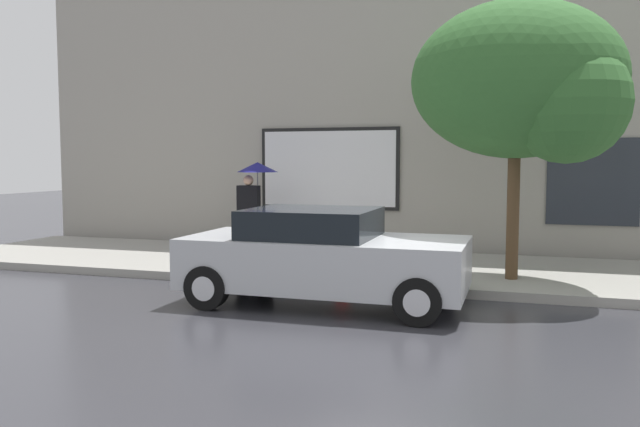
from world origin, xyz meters
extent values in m
plane|color=#333338|center=(0.00, 0.00, 0.00)|extent=(60.00, 60.00, 0.00)
cube|color=gray|center=(0.00, 3.00, 0.07)|extent=(20.00, 4.00, 0.15)
cube|color=#9E998E|center=(0.00, 5.50, 3.50)|extent=(20.00, 0.40, 7.00)
cube|color=black|center=(-2.50, 5.27, 1.95)|extent=(3.32, 0.06, 1.89)
cube|color=silver|center=(-2.50, 5.24, 1.95)|extent=(3.16, 0.03, 1.73)
cube|color=#262B33|center=(3.17, 5.28, 1.70)|extent=(1.80, 0.04, 1.80)
cube|color=#B7BABF|center=(-0.99, 0.05, 0.63)|extent=(4.13, 1.87, 0.74)
cube|color=black|center=(-1.20, 0.05, 1.21)|extent=(1.86, 1.64, 0.42)
cylinder|color=black|center=(0.52, 0.91, 0.32)|extent=(0.64, 0.22, 0.64)
cylinder|color=silver|center=(0.52, 0.91, 0.32)|extent=(0.35, 0.24, 0.35)
cylinder|color=black|center=(0.52, -0.81, 0.32)|extent=(0.64, 0.22, 0.64)
cylinder|color=silver|center=(0.52, -0.81, 0.32)|extent=(0.35, 0.24, 0.35)
cylinder|color=black|center=(-2.51, 0.91, 0.32)|extent=(0.64, 0.22, 0.64)
cylinder|color=silver|center=(-2.51, 0.91, 0.32)|extent=(0.35, 0.24, 0.35)
cylinder|color=black|center=(-2.51, -0.81, 0.32)|extent=(0.64, 0.22, 0.64)
cylinder|color=silver|center=(-2.51, -0.81, 0.32)|extent=(0.35, 0.24, 0.35)
cylinder|color=red|center=(-1.15, 1.54, 0.45)|extent=(0.22, 0.22, 0.60)
sphere|color=#AD1814|center=(-1.15, 1.54, 0.75)|extent=(0.23, 0.23, 0.23)
cylinder|color=#AD1814|center=(-1.15, 1.38, 0.48)|extent=(0.09, 0.12, 0.09)
cylinder|color=#AD1814|center=(-1.15, 1.70, 0.48)|extent=(0.09, 0.12, 0.09)
cylinder|color=red|center=(-1.15, 1.54, 0.18)|extent=(0.30, 0.30, 0.06)
cylinder|color=black|center=(-4.13, 4.10, 0.57)|extent=(0.14, 0.14, 0.84)
cylinder|color=black|center=(-3.91, 4.10, 0.57)|extent=(0.14, 0.14, 0.84)
cube|color=black|center=(-4.02, 4.10, 1.29)|extent=(0.49, 0.22, 0.59)
sphere|color=tan|center=(-4.02, 4.10, 1.70)|extent=(0.23, 0.23, 0.23)
cylinder|color=#4C4C51|center=(-3.80, 4.10, 1.54)|extent=(0.02, 0.02, 0.90)
cone|color=navy|center=(-3.80, 4.10, 1.99)|extent=(0.91, 0.91, 0.22)
cylinder|color=#4C3823|center=(1.64, 2.16, 1.33)|extent=(0.20, 0.20, 2.36)
ellipsoid|color=#33662D|center=(1.64, 2.16, 3.46)|extent=(3.44, 2.92, 2.58)
sphere|color=#33662D|center=(2.42, 1.73, 3.03)|extent=(1.89, 1.89, 1.89)
camera|label=1|loc=(1.75, -8.93, 2.13)|focal=35.81mm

